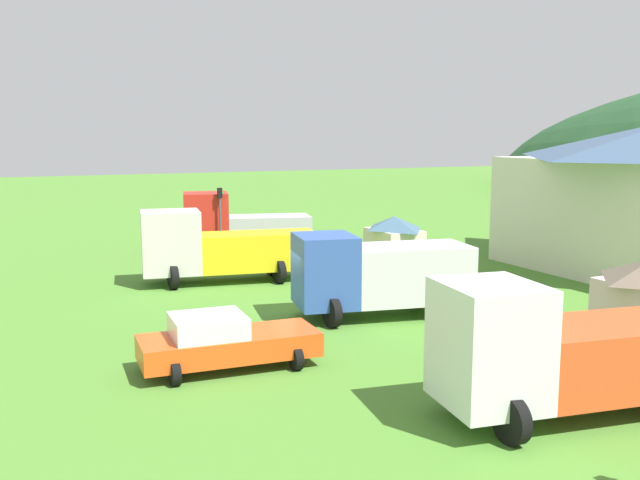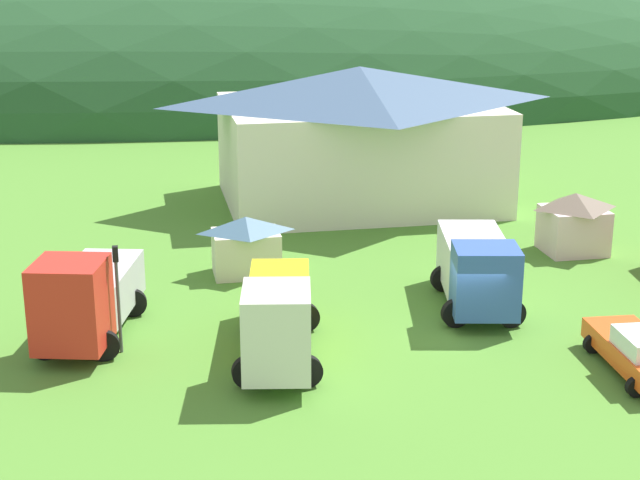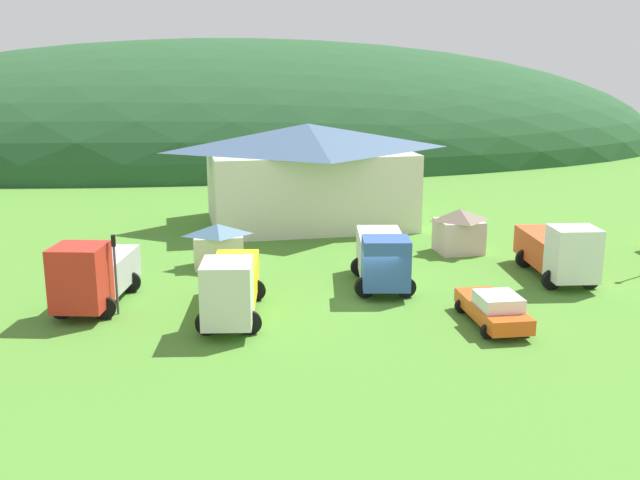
# 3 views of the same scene
# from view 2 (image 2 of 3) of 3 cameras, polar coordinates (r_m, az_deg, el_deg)

# --- Properties ---
(ground_plane) EXTENTS (200.00, 200.00, 0.00)m
(ground_plane) POSITION_cam_2_polar(r_m,az_deg,el_deg) (37.42, 8.35, -5.28)
(ground_plane) COLOR #4C842D
(forested_hill_backdrop) EXTENTS (127.21, 60.00, 30.94)m
(forested_hill_backdrop) POSITION_cam_2_polar(r_m,az_deg,el_deg) (102.84, -4.29, 9.14)
(forested_hill_backdrop) COLOR #234C28
(forested_hill_backdrop) RESTS_ON ground
(depot_building) EXTENTS (15.88, 11.65, 7.62)m
(depot_building) POSITION_cam_2_polar(r_m,az_deg,el_deg) (54.36, 2.29, 6.26)
(depot_building) COLOR silver
(depot_building) RESTS_ON ground
(play_shed_cream) EXTENTS (3.12, 2.28, 2.64)m
(play_shed_cream) POSITION_cam_2_polar(r_m,az_deg,el_deg) (42.89, -4.35, -0.28)
(play_shed_cream) COLOR beige
(play_shed_cream) RESTS_ON ground
(play_shed_pink) EXTENTS (2.97, 2.69, 2.88)m
(play_shed_pink) POSITION_cam_2_polar(r_m,az_deg,el_deg) (47.36, 14.65, 1.04)
(play_shed_pink) COLOR beige
(play_shed_pink) RESTS_ON ground
(crane_truck_red) EXTENTS (4.16, 7.44, 3.62)m
(crane_truck_red) POSITION_cam_2_polar(r_m,az_deg,el_deg) (36.53, -13.54, -3.21)
(crane_truck_red) COLOR red
(crane_truck_red) RESTS_ON ground
(flatbed_truck_yellow) EXTENTS (3.80, 8.28, 3.42)m
(flatbed_truck_yellow) POSITION_cam_2_polar(r_m,az_deg,el_deg) (33.88, -2.47, -4.48)
(flatbed_truck_yellow) COLOR silver
(flatbed_truck_yellow) RESTS_ON ground
(box_truck_blue) EXTENTS (3.97, 6.95, 3.19)m
(box_truck_blue) POSITION_cam_2_polar(r_m,az_deg,el_deg) (39.17, 9.19, -1.63)
(box_truck_blue) COLOR #3356AD
(box_truck_blue) RESTS_ON ground
(traffic_light_west) EXTENTS (0.20, 0.32, 3.99)m
(traffic_light_west) POSITION_cam_2_polar(r_m,az_deg,el_deg) (35.02, -11.78, -2.75)
(traffic_light_west) COLOR #4C4C51
(traffic_light_west) RESTS_ON ground
(traffic_cone_near_pickup) EXTENTS (0.36, 0.36, 0.48)m
(traffic_cone_near_pickup) POSITION_cam_2_polar(r_m,az_deg,el_deg) (41.64, 7.66, -2.90)
(traffic_cone_near_pickup) COLOR orange
(traffic_cone_near_pickup) RESTS_ON ground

